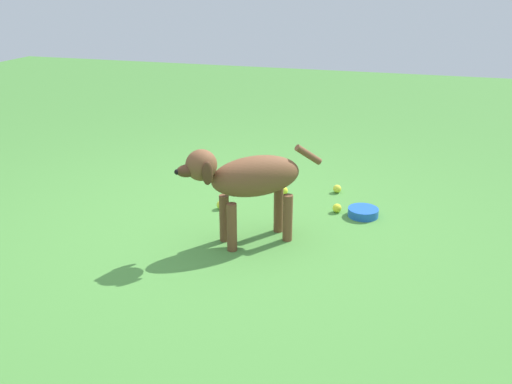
% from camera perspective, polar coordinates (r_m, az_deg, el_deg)
% --- Properties ---
extents(ground, '(14.00, 14.00, 0.00)m').
position_cam_1_polar(ground, '(3.80, -3.14, -4.02)').
color(ground, '#478438').
extents(dog, '(0.66, 0.80, 0.66)m').
position_cam_1_polar(dog, '(3.47, -0.88, 1.36)').
color(dog, brown).
rests_on(dog, ground).
extents(tennis_ball_0, '(0.07, 0.07, 0.07)m').
position_cam_1_polar(tennis_ball_0, '(4.13, -3.62, -1.33)').
color(tennis_ball_0, '#C5D432').
rests_on(tennis_ball_0, ground).
extents(tennis_ball_1, '(0.07, 0.07, 0.07)m').
position_cam_1_polar(tennis_ball_1, '(4.40, 2.88, 0.12)').
color(tennis_ball_1, '#CAD72C').
rests_on(tennis_ball_1, ground).
extents(tennis_ball_2, '(0.07, 0.07, 0.07)m').
position_cam_1_polar(tennis_ball_2, '(4.48, 8.36, 0.33)').
color(tennis_ball_2, '#CED238').
rests_on(tennis_ball_2, ground).
extents(tennis_ball_3, '(0.07, 0.07, 0.07)m').
position_cam_1_polar(tennis_ball_3, '(4.11, 8.35, -1.65)').
color(tennis_ball_3, yellow).
rests_on(tennis_ball_3, ground).
extents(water_bowl, '(0.22, 0.22, 0.06)m').
position_cam_1_polar(water_bowl, '(4.08, 10.98, -2.06)').
color(water_bowl, blue).
rests_on(water_bowl, ground).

